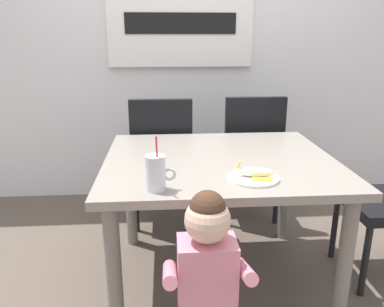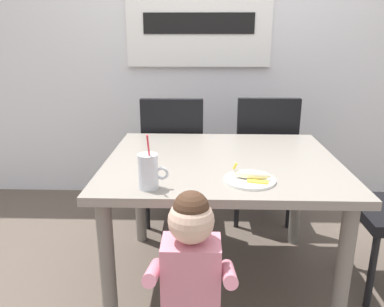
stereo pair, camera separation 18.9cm
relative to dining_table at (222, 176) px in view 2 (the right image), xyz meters
name	(u,v)px [view 2 (the right image)]	position (x,y,z in m)	size (l,w,h in m)	color
ground_plane	(219,279)	(0.00, 0.00, -0.64)	(24.00, 24.00, 0.00)	brown
back_wall	(216,24)	(0.00, 1.36, 0.81)	(6.40, 0.17, 2.90)	silver
dining_table	(222,176)	(0.00, 0.00, 0.00)	(1.20, 1.05, 0.74)	gray
dining_chair_left	(174,154)	(-0.31, 0.71, -0.10)	(0.44, 0.44, 0.96)	black
dining_chair_right	(264,153)	(0.34, 0.75, -0.10)	(0.44, 0.45, 0.96)	black
toddler_standing	(191,268)	(-0.14, -0.67, -0.12)	(0.33, 0.24, 0.84)	#3F4760
milk_cup	(149,173)	(-0.33, -0.41, 0.17)	(0.13, 0.09, 0.25)	silver
snack_plate	(250,180)	(0.11, -0.32, 0.11)	(0.23, 0.23, 0.01)	white
peeled_banana	(252,175)	(0.12, -0.32, 0.13)	(0.18, 0.12, 0.07)	#F4EAC6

